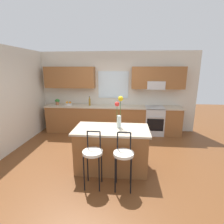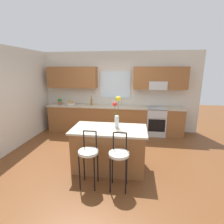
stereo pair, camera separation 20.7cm
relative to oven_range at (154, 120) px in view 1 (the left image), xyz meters
The scene contains 13 objects.
ground_plane 2.23m from the oven_range, 129.72° to the right, with size 14.00×14.00×0.00m, color brown.
wall_left 4.28m from the oven_range, 160.81° to the right, with size 0.12×4.60×2.70m, color beige.
back_wall_assembly 1.75m from the oven_range, 167.18° to the left, with size 5.60×0.50×2.70m.
counter_run 1.39m from the oven_range, behind, with size 4.56×0.64×0.92m.
sink_faucet 1.31m from the oven_range, behind, with size 0.02×0.13×0.23m.
oven_range is the anchor object (origin of this frame).
kitchen_island 2.52m from the oven_range, 118.59° to the right, with size 1.56×0.83×0.92m.
bar_stool_near 3.21m from the oven_range, 117.53° to the right, with size 0.36×0.36×1.04m.
bar_stool_middle 2.99m from the oven_range, 108.14° to the right, with size 0.36×0.36×1.04m.
flower_vase 2.52m from the oven_range, 116.26° to the right, with size 0.17×0.11×0.67m.
fruit_bowl_oranges 2.95m from the oven_range, behind, with size 0.24×0.24×0.13m.
bottle_olive_oil 2.25m from the oven_range, behind, with size 0.06×0.06×0.31m.
potted_plant_small 3.35m from the oven_range, behind, with size 0.18×0.12×0.21m.
Camera 1 is at (0.52, -3.90, 2.12)m, focal length 27.44 mm.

